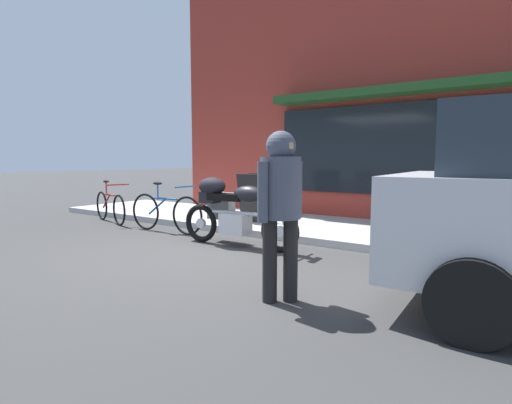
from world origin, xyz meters
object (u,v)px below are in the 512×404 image
at_px(sandwich_board_sign, 254,198).
at_px(second_bicycle_by_cafe, 110,206).
at_px(touring_motorcycle, 232,208).
at_px(pedestrian_walking, 281,196).
at_px(parked_bicycle, 165,212).

xyz_separation_m(sandwich_board_sign, second_bicycle_by_cafe, (-2.91, -1.25, -0.24)).
relative_size(touring_motorcycle, pedestrian_walking, 1.29).
bearing_deg(pedestrian_walking, parked_bicycle, 152.86).
distance_m(parked_bicycle, pedestrian_walking, 4.26).
distance_m(touring_motorcycle, pedestrian_walking, 2.67).
bearing_deg(parked_bicycle, pedestrian_walking, -27.14).
bearing_deg(pedestrian_walking, second_bicycle_by_cafe, 160.12).
xyz_separation_m(pedestrian_walking, sandwich_board_sign, (-2.70, 3.28, -0.42)).
bearing_deg(second_bicycle_by_cafe, touring_motorcycle, -4.76).
xyz_separation_m(touring_motorcycle, sandwich_board_sign, (-0.71, 1.55, 0.00)).
height_order(touring_motorcycle, sandwich_board_sign, touring_motorcycle).
relative_size(pedestrian_walking, sandwich_board_sign, 1.71).
relative_size(touring_motorcycle, sandwich_board_sign, 2.20).
height_order(sandwich_board_sign, second_bicycle_by_cafe, sandwich_board_sign).
height_order(parked_bicycle, sandwich_board_sign, sandwich_board_sign).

